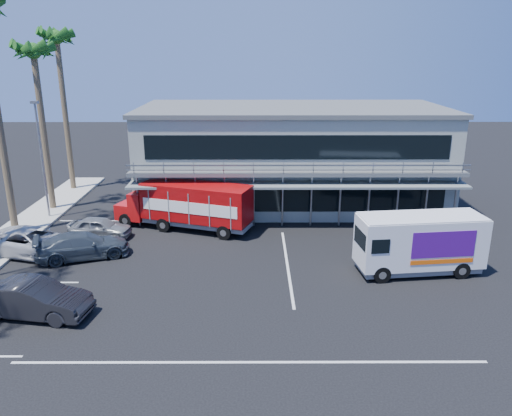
{
  "coord_description": "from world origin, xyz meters",
  "views": [
    {
      "loc": [
        0.21,
        -22.18,
        11.27
      ],
      "look_at": [
        0.29,
        6.05,
        2.3
      ],
      "focal_mm": 35.0,
      "sensor_mm": 36.0,
      "label": 1
    }
  ],
  "objects_px": {
    "red_truck": "(188,205)",
    "parked_car_b": "(34,299)",
    "parked_car_a": "(39,295)",
    "white_van": "(419,243)"
  },
  "relations": [
    {
      "from": "white_van",
      "to": "parked_car_b",
      "type": "bearing_deg",
      "value": -172.67
    },
    {
      "from": "white_van",
      "to": "parked_car_a",
      "type": "distance_m",
      "value": 18.76
    },
    {
      "from": "white_van",
      "to": "parked_car_a",
      "type": "xyz_separation_m",
      "value": [
        -18.3,
        -4.0,
        -0.94
      ]
    },
    {
      "from": "red_truck",
      "to": "parked_car_a",
      "type": "relative_size",
      "value": 2.17
    },
    {
      "from": "red_truck",
      "to": "parked_car_b",
      "type": "bearing_deg",
      "value": -96.05
    },
    {
      "from": "parked_car_a",
      "to": "red_truck",
      "type": "bearing_deg",
      "value": -17.94
    },
    {
      "from": "red_truck",
      "to": "parked_car_b",
      "type": "distance_m",
      "value": 12.46
    },
    {
      "from": "white_van",
      "to": "parked_car_b",
      "type": "xyz_separation_m",
      "value": [
        -18.3,
        -4.5,
        -0.85
      ]
    },
    {
      "from": "parked_car_a",
      "to": "parked_car_b",
      "type": "xyz_separation_m",
      "value": [
        0.0,
        -0.5,
        0.08
      ]
    },
    {
      "from": "red_truck",
      "to": "parked_car_b",
      "type": "height_order",
      "value": "red_truck"
    }
  ]
}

